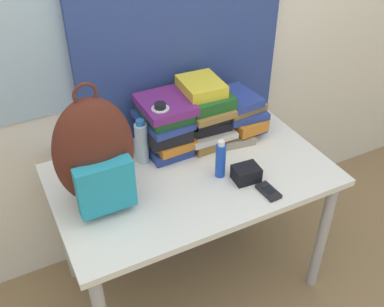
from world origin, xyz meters
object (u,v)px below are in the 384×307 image
object	(u,v)px
sports_bottle	(162,133)
book_stack_right	(238,112)
book_stack_left	(165,125)
sunscreen_bottle	(221,160)
sunglasses_case	(239,142)
book_stack_center	(203,112)
camera_pouch	(246,174)
water_bottle	(142,142)
cell_phone	(268,191)
backpack	(95,156)

from	to	relation	value
sports_bottle	book_stack_right	bearing A→B (deg)	7.53
book_stack_left	sunscreen_bottle	bearing A→B (deg)	-65.33
book_stack_left	sunscreen_bottle	size ratio (longest dim) A/B	1.51
book_stack_right	sunglasses_case	distance (m)	0.16
book_stack_center	camera_pouch	world-z (taller)	book_stack_center
water_bottle	sports_bottle	size ratio (longest dim) A/B	0.75
book_stack_right	camera_pouch	world-z (taller)	book_stack_right
sports_bottle	sunscreen_bottle	xyz separation A→B (m)	(0.17, -0.22, -0.05)
water_bottle	cell_phone	xyz separation A→B (m)	(0.37, -0.43, -0.09)
backpack	cell_phone	bearing A→B (deg)	-23.26
book_stack_left	sunglasses_case	bearing A→B (deg)	-20.65
water_bottle	sunglasses_case	xyz separation A→B (m)	(0.44, -0.09, -0.08)
book_stack_center	water_bottle	distance (m)	0.32
book_stack_center	sunglasses_case	size ratio (longest dim) A/B	1.93
backpack	book_stack_center	distance (m)	0.60
book_stack_left	sports_bottle	size ratio (longest dim) A/B	0.96
sunscreen_bottle	book_stack_center	bearing A→B (deg)	76.76
sunglasses_case	cell_phone	bearing A→B (deg)	-102.10
sunscreen_bottle	cell_phone	distance (m)	0.23
backpack	book_stack_center	world-z (taller)	backpack
sports_bottle	cell_phone	xyz separation A→B (m)	(0.29, -0.41, -0.13)
cell_phone	water_bottle	bearing A→B (deg)	130.79
cell_phone	sunglasses_case	world-z (taller)	sunglasses_case
book_stack_right	sunglasses_case	xyz separation A→B (m)	(-0.07, -0.12, -0.08)
book_stack_center	water_bottle	world-z (taller)	book_stack_center
cell_phone	camera_pouch	bearing A→B (deg)	107.61
backpack	sunscreen_bottle	bearing A→B (deg)	-8.77
backpack	camera_pouch	distance (m)	0.62
book_stack_left	camera_pouch	distance (m)	0.42
sunscreen_bottle	water_bottle	bearing A→B (deg)	136.08
book_stack_right	sunglasses_case	size ratio (longest dim) A/B	1.84
water_bottle	sunscreen_bottle	size ratio (longest dim) A/B	1.19
book_stack_right	sports_bottle	world-z (taller)	sports_bottle
sunscreen_bottle	camera_pouch	size ratio (longest dim) A/B	1.57
camera_pouch	sports_bottle	bearing A→B (deg)	130.22
sports_bottle	sunscreen_bottle	size ratio (longest dim) A/B	1.58
book_stack_center	camera_pouch	xyz separation A→B (m)	(0.02, -0.36, -0.11)
book_stack_right	sunscreen_bottle	size ratio (longest dim) A/B	1.62
water_bottle	cell_phone	size ratio (longest dim) A/B	1.91
backpack	camera_pouch	xyz separation A→B (m)	(0.58, -0.15, -0.19)
water_bottle	sports_bottle	bearing A→B (deg)	-14.07
camera_pouch	book_stack_right	bearing A→B (deg)	63.57
cell_phone	sunglasses_case	bearing A→B (deg)	77.90
book_stack_right	sports_bottle	size ratio (longest dim) A/B	1.03
book_stack_left	sunglasses_case	size ratio (longest dim) A/B	1.72
sports_bottle	sunscreen_bottle	bearing A→B (deg)	-52.99
water_bottle	sports_bottle	xyz separation A→B (m)	(0.09, -0.02, 0.03)
book_stack_left	cell_phone	world-z (taller)	book_stack_left
water_bottle	sunscreen_bottle	world-z (taller)	water_bottle
backpack	camera_pouch	bearing A→B (deg)	-14.57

